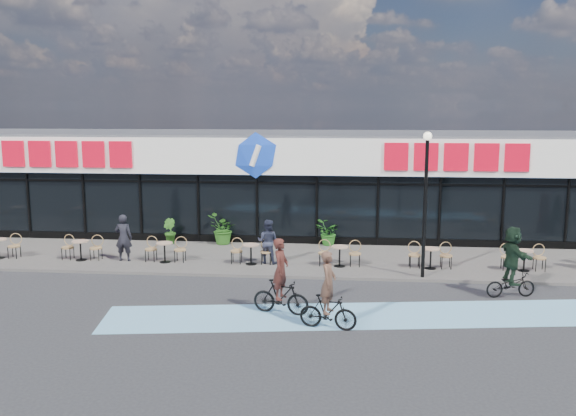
{
  "coord_description": "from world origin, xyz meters",
  "views": [
    {
      "loc": [
        3.62,
        -17.89,
        5.79
      ],
      "look_at": [
        1.63,
        3.5,
        2.18
      ],
      "focal_mm": 38.0,
      "sensor_mm": 36.0,
      "label": 1
    }
  ],
  "objects": [
    {
      "name": "building",
      "position": [
        -0.0,
        9.93,
        2.34
      ],
      "size": [
        30.6,
        6.57,
        4.75
      ],
      "color": "black",
      "rests_on": "ground"
    },
    {
      "name": "potted_plant_mid",
      "position": [
        -1.39,
        6.5,
        0.74
      ],
      "size": [
        1.4,
        1.47,
        1.28
      ],
      "primitive_type": "imported",
      "rotation": [
        0.0,
        0.0,
        4.26
      ],
      "color": "#2B631C",
      "rests_on": "sidewalk"
    },
    {
      "name": "bistro_set_1",
      "position": [
        -9.35,
        3.5,
        0.56
      ],
      "size": [
        1.54,
        0.62,
        0.9
      ],
      "color": "tan",
      "rests_on": "sidewalk"
    },
    {
      "name": "ground",
      "position": [
        0.0,
        0.0,
        0.0
      ],
      "size": [
        120.0,
        120.0,
        0.0
      ],
      "primitive_type": "plane",
      "color": "#28282B",
      "rests_on": "ground"
    },
    {
      "name": "potted_plant_right",
      "position": [
        2.95,
        6.73,
        0.63
      ],
      "size": [
        1.09,
        0.98,
        1.06
      ],
      "primitive_type": "imported",
      "rotation": [
        0.0,
        0.0,
        3.32
      ],
      "color": "#26671D",
      "rests_on": "sidewalk"
    },
    {
      "name": "bistro_set_3",
      "position": [
        -2.93,
        3.5,
        0.56
      ],
      "size": [
        1.54,
        0.62,
        0.9
      ],
      "color": "tan",
      "rests_on": "sidewalk"
    },
    {
      "name": "potted_plant_left",
      "position": [
        -3.63,
        6.46,
        0.62
      ],
      "size": [
        0.74,
        0.73,
        1.05
      ],
      "primitive_type": "imported",
      "rotation": [
        0.0,
        0.0,
        2.45
      ],
      "color": "#285A19",
      "rests_on": "sidewalk"
    },
    {
      "name": "cyclist_b",
      "position": [
        8.73,
        0.63,
        1.04
      ],
      "size": [
        1.61,
        1.7,
        2.21
      ],
      "color": "black",
      "rests_on": "ground"
    },
    {
      "name": "lamp_post",
      "position": [
        6.29,
        2.3,
        3.01
      ],
      "size": [
        0.28,
        0.28,
        4.87
      ],
      "color": "black",
      "rests_on": "sidewalk"
    },
    {
      "name": "bistro_set_2",
      "position": [
        -6.14,
        3.5,
        0.56
      ],
      "size": [
        1.54,
        0.62,
        0.9
      ],
      "color": "tan",
      "rests_on": "sidewalk"
    },
    {
      "name": "sidewalk",
      "position": [
        0.0,
        4.5,
        0.05
      ],
      "size": [
        44.0,
        5.0,
        0.1
      ],
      "primitive_type": "cube",
      "color": "#57544D",
      "rests_on": "ground"
    },
    {
      "name": "bistro_set_4",
      "position": [
        0.28,
        3.5,
        0.56
      ],
      "size": [
        1.54,
        0.62,
        0.9
      ],
      "color": "tan",
      "rests_on": "sidewalk"
    },
    {
      "name": "cyclist_a",
      "position": [
        1.89,
        -1.54,
        0.8
      ],
      "size": [
        1.71,
        0.84,
        2.18
      ],
      "color": "black",
      "rests_on": "ground"
    },
    {
      "name": "bike_lane",
      "position": [
        4.0,
        -1.5,
        0.01
      ],
      "size": [
        14.17,
        4.13,
        0.01
      ],
      "primitive_type": "cube",
      "rotation": [
        0.0,
        0.0,
        0.14
      ],
      "color": "#71B0D5",
      "rests_on": "ground"
    },
    {
      "name": "patron_right",
      "position": [
        0.87,
        3.63,
        0.91
      ],
      "size": [
        0.89,
        0.76,
        1.62
      ],
      "primitive_type": "imported",
      "rotation": [
        0.0,
        0.0,
        2.95
      ],
      "color": "#272B3E",
      "rests_on": "sidewalk"
    },
    {
      "name": "patron_left",
      "position": [
        -4.5,
        3.49,
        0.98
      ],
      "size": [
        0.65,
        0.44,
        1.75
      ],
      "primitive_type": "imported",
      "rotation": [
        0.0,
        0.0,
        3.17
      ],
      "color": "black",
      "rests_on": "sidewalk"
    },
    {
      "name": "bistro_set_7",
      "position": [
        9.91,
        3.5,
        0.56
      ],
      "size": [
        1.54,
        0.62,
        0.9
      ],
      "color": "tan",
      "rests_on": "sidewalk"
    },
    {
      "name": "bistro_set_6",
      "position": [
        6.7,
        3.5,
        0.56
      ],
      "size": [
        1.54,
        0.62,
        0.9
      ],
      "color": "tan",
      "rests_on": "sidewalk"
    },
    {
      "name": "bistro_set_5",
      "position": [
        3.49,
        3.5,
        0.56
      ],
      "size": [
        1.54,
        0.62,
        0.9
      ],
      "color": "tan",
      "rests_on": "sidewalk"
    },
    {
      "name": "cyclist_c",
      "position": [
        3.25,
        -2.59,
        0.77
      ],
      "size": [
        1.59,
        0.74,
        2.09
      ],
      "color": "black",
      "rests_on": "ground"
    }
  ]
}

